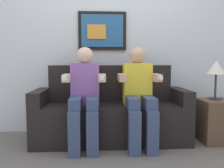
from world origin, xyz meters
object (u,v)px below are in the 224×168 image
couch (111,115)px  table_lamp (216,69)px  person_on_right (139,92)px  person_on_left (85,93)px  side_table_right (216,121)px

couch → table_lamp: bearing=-3.3°
person_on_right → table_lamp: (0.93, 0.09, 0.25)m
person_on_right → person_on_left: bearing=-180.0°
couch → side_table_right: size_ratio=3.58×
side_table_right → table_lamp: bearing=106.4°
side_table_right → table_lamp: size_ratio=1.09×
couch → side_table_right: 1.25m
person_on_right → table_lamp: person_on_right is taller
table_lamp → couch: bearing=176.7°
side_table_right → couch: bearing=175.2°
person_on_right → side_table_right: size_ratio=2.22×
couch → side_table_right: (1.24, -0.11, -0.06)m
table_lamp → person_on_left: bearing=-176.4°
table_lamp → side_table_right: bearing=-73.6°
side_table_right → person_on_left: bearing=-177.7°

